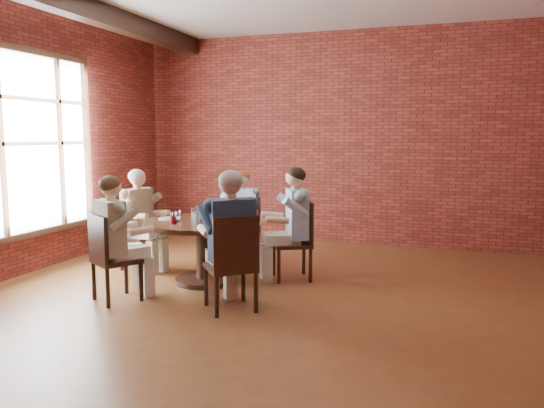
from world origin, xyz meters
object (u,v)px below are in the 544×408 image
(diner_b, at_px, (241,218))
(chair_c, at_px, (137,231))
(chair_a, at_px, (299,237))
(diner_a, at_px, (292,224))
(diner_c, at_px, (141,220))
(diner_d, at_px, (116,239))
(chair_e, at_px, (233,260))
(smartphone, at_px, (228,225))
(dining_table, at_px, (204,239))
(chair_b, at_px, (244,227))
(diner_e, at_px, (230,241))
(chair_d, at_px, (109,255))

(diner_b, distance_m, chair_c, 1.40)
(chair_a, distance_m, diner_a, 0.19)
(chair_c, height_order, diner_c, diner_c)
(chair_c, relative_size, diner_d, 0.69)
(chair_e, bearing_deg, smartphone, -102.77)
(diner_b, height_order, chair_e, diner_b)
(chair_c, bearing_deg, dining_table, -90.00)
(chair_b, height_order, diner_e, diner_e)
(diner_c, bearing_deg, chair_b, -38.47)
(chair_c, height_order, chair_e, chair_e)
(chair_c, bearing_deg, diner_b, -43.61)
(chair_a, relative_size, diner_b, 0.75)
(diner_d, bearing_deg, smartphone, -112.62)
(diner_a, xyz_separation_m, chair_b, (-0.88, 0.63, -0.19))
(chair_c, bearing_deg, chair_e, -107.13)
(chair_a, distance_m, chair_e, 1.44)
(chair_a, relative_size, smartphone, 7.01)
(diner_d, bearing_deg, chair_c, -34.29)
(diner_a, distance_m, diner_d, 2.08)
(diner_a, height_order, diner_e, diner_e)
(diner_b, bearing_deg, diner_c, -143.36)
(chair_b, bearing_deg, dining_table, -90.00)
(chair_b, distance_m, smartphone, 1.40)
(dining_table, xyz_separation_m, diner_a, (0.94, 0.48, 0.16))
(diner_a, xyz_separation_m, chair_c, (-2.08, -0.16, -0.18))
(diner_a, height_order, diner_b, diner_a)
(dining_table, distance_m, diner_c, 1.11)
(chair_d, xyz_separation_m, chair_e, (1.36, 0.12, 0.02))
(diner_b, distance_m, diner_c, 1.34)
(diner_a, bearing_deg, chair_c, -112.60)
(chair_a, xyz_separation_m, diner_b, (-0.96, 0.51, 0.12))
(chair_a, height_order, diner_e, diner_e)
(chair_c, relative_size, chair_d, 0.99)
(chair_e, height_order, smartphone, chair_e)
(chair_e, bearing_deg, dining_table, -90.00)
(diner_d, xyz_separation_m, smartphone, (0.98, 0.71, 0.09))
(diner_a, bearing_deg, diner_c, -111.79)
(dining_table, xyz_separation_m, diner_e, (0.68, -0.82, 0.18))
(diner_b, bearing_deg, diner_e, -68.09)
(dining_table, distance_m, chair_d, 1.18)
(chair_b, distance_m, diner_e, 2.04)
(chair_c, bearing_deg, chair_a, -68.96)
(dining_table, relative_size, smartphone, 10.35)
(diner_b, relative_size, chair_c, 1.38)
(chair_b, relative_size, smartphone, 6.64)
(chair_c, bearing_deg, chair_b, -41.05)
(chair_b, height_order, diner_c, diner_c)
(dining_table, distance_m, diner_d, 1.11)
(smartphone, bearing_deg, chair_b, 104.65)
(dining_table, relative_size, chair_c, 1.53)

